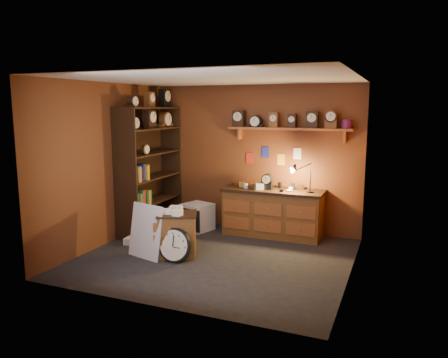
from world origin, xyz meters
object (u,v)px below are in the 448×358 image
low_cabinet (177,232)px  shelving_unit (148,164)px  big_round_clock (174,245)px  workbench (273,210)px

low_cabinet → shelving_unit: bearing=113.3°
shelving_unit → big_round_clock: size_ratio=4.92×
low_cabinet → big_round_clock: size_ratio=1.47×
shelving_unit → big_round_clock: (1.29, -1.38, -1.00)m
low_cabinet → big_round_clock: bearing=-94.1°
workbench → low_cabinet: bearing=-123.5°
low_cabinet → workbench: bearing=32.8°
workbench → big_round_clock: bearing=-117.5°
workbench → low_cabinet: (-1.07, -1.61, -0.10)m
workbench → low_cabinet: size_ratio=2.33×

